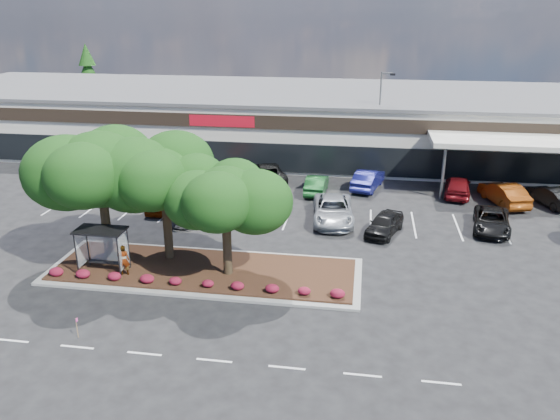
# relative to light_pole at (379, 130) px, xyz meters

# --- Properties ---
(ground) EXTENTS (160.00, 160.00, 0.00)m
(ground) POSITION_rel_light_pole_xyz_m (-8.00, -26.09, -4.02)
(ground) COLOR black
(ground) RESTS_ON ground
(retail_store) EXTENTS (80.40, 25.20, 6.25)m
(retail_store) POSITION_rel_light_pole_xyz_m (-7.94, 7.82, -0.87)
(retail_store) COLOR white
(retail_store) RESTS_ON ground
(landscape_island) EXTENTS (18.00, 6.00, 0.26)m
(landscape_island) POSITION_rel_light_pole_xyz_m (-10.00, -22.09, -3.90)
(landscape_island) COLOR gray
(landscape_island) RESTS_ON ground
(lane_markings) EXTENTS (33.12, 20.06, 0.01)m
(lane_markings) POSITION_rel_light_pole_xyz_m (-8.14, -15.67, -4.01)
(lane_markings) COLOR silver
(lane_markings) RESTS_ON ground
(shrub_row) EXTENTS (17.00, 0.80, 0.50)m
(shrub_row) POSITION_rel_light_pole_xyz_m (-10.00, -24.19, -3.51)
(shrub_row) COLOR maroon
(shrub_row) RESTS_ON landscape_island
(bus_shelter) EXTENTS (2.75, 1.55, 2.59)m
(bus_shelter) POSITION_rel_light_pole_xyz_m (-15.50, -23.14, -1.71)
(bus_shelter) COLOR black
(bus_shelter) RESTS_ON landscape_island
(island_tree_west) EXTENTS (7.20, 7.20, 7.89)m
(island_tree_west) POSITION_rel_light_pole_xyz_m (-16.00, -21.59, 0.19)
(island_tree_west) COLOR #143911
(island_tree_west) RESTS_ON landscape_island
(island_tree_mid) EXTENTS (6.60, 6.60, 7.32)m
(island_tree_mid) POSITION_rel_light_pole_xyz_m (-12.50, -20.89, -0.10)
(island_tree_mid) COLOR #143911
(island_tree_mid) RESTS_ON landscape_island
(island_tree_east) EXTENTS (5.80, 5.80, 6.50)m
(island_tree_east) POSITION_rel_light_pole_xyz_m (-8.50, -22.39, -0.51)
(island_tree_east) COLOR #143911
(island_tree_east) RESTS_ON landscape_island
(conifer_north_west) EXTENTS (4.40, 4.40, 10.00)m
(conifer_north_west) POSITION_rel_light_pole_xyz_m (-38.00, 19.91, 0.98)
(conifer_north_west) COLOR #143911
(conifer_north_west) RESTS_ON ground
(person_waiting) EXTENTS (0.74, 0.58, 1.79)m
(person_waiting) POSITION_rel_light_pole_xyz_m (-14.23, -23.45, -2.87)
(person_waiting) COLOR #594C47
(person_waiting) RESTS_ON landscape_island
(light_pole) EXTENTS (1.43, 0.65, 9.12)m
(light_pole) POSITION_rel_light_pole_xyz_m (0.00, 0.00, 0.00)
(light_pole) COLOR gray
(light_pole) RESTS_ON ground
(survey_stake) EXTENTS (0.07, 0.14, 1.03)m
(survey_stake) POSITION_rel_light_pole_xyz_m (-13.92, -29.36, -3.36)
(survey_stake) COLOR tan
(survey_stake) RESTS_ON ground
(car_0) EXTENTS (2.47, 4.90, 1.36)m
(car_0) POSITION_rel_light_pole_xyz_m (-19.44, -10.13, -3.34)
(car_0) COLOR navy
(car_0) RESTS_ON ground
(car_1) EXTENTS (1.71, 4.02, 1.36)m
(car_1) POSITION_rel_light_pole_xyz_m (-15.99, -12.63, -3.34)
(car_1) COLOR #6A2204
(car_1) RESTS_ON ground
(car_2) EXTENTS (4.51, 6.28, 1.69)m
(car_2) POSITION_rel_light_pole_xyz_m (-12.97, -13.51, -3.18)
(car_2) COLOR #53535A
(car_2) RESTS_ON ground
(car_3) EXTENTS (2.20, 5.17, 1.49)m
(car_3) POSITION_rel_light_pole_xyz_m (-12.40, -12.09, -3.28)
(car_3) COLOR #514F55
(car_3) RESTS_ON ground
(car_5) EXTENTS (3.33, 6.26, 1.68)m
(car_5) POSITION_rel_light_pole_xyz_m (-3.20, -12.85, -3.18)
(car_5) COLOR #989DA3
(car_5) RESTS_ON ground
(car_6) EXTENTS (3.05, 4.59, 1.45)m
(car_6) POSITION_rel_light_pole_xyz_m (0.38, -14.58, -3.29)
(car_6) COLOR black
(car_6) RESTS_ON ground
(car_7) EXTENTS (3.15, 5.38, 1.41)m
(car_7) POSITION_rel_light_pole_xyz_m (7.64, -12.83, -3.32)
(car_7) COLOR black
(car_7) RESTS_ON ground
(car_9) EXTENTS (1.84, 4.56, 1.47)m
(car_9) POSITION_rel_light_pole_xyz_m (-20.68, -3.74, -3.28)
(car_9) COLOR black
(car_9) RESTS_ON ground
(car_10) EXTENTS (2.78, 4.49, 1.40)m
(car_10) POSITION_rel_light_pole_xyz_m (-13.44, -8.36, -3.32)
(car_10) COLOR maroon
(car_10) RESTS_ON ground
(car_11) EXTENTS (4.68, 6.53, 1.65)m
(car_11) POSITION_rel_light_pole_xyz_m (-9.55, -4.31, -3.19)
(car_11) COLOR black
(car_11) RESTS_ON ground
(car_12) EXTENTS (5.00, 6.61, 1.67)m
(car_12) POSITION_rel_light_pole_xyz_m (-10.30, -6.11, -3.19)
(car_12) COLOR #BDBDBD
(car_12) RESTS_ON ground
(car_13) EXTENTS (1.71, 4.58, 1.49)m
(car_13) POSITION_rel_light_pole_xyz_m (-4.97, -6.72, -3.27)
(car_13) COLOR #16501F
(car_13) RESTS_ON ground
(car_14) EXTENTS (2.92, 5.28, 1.65)m
(car_14) POSITION_rel_light_pole_xyz_m (-0.80, -4.94, -3.20)
(car_14) COLOR navy
(car_14) RESTS_ON ground
(car_15) EXTENTS (2.65, 5.10, 1.66)m
(car_15) POSITION_rel_light_pole_xyz_m (6.37, -5.68, -3.19)
(car_15) COLOR maroon
(car_15) RESTS_ON ground
(car_16) EXTENTS (3.20, 5.49, 1.71)m
(car_16) POSITION_rel_light_pole_xyz_m (9.63, -7.15, -3.16)
(car_16) COLOR #7E360C
(car_16) RESTS_ON ground
(car_17) EXTENTS (3.06, 4.81, 1.50)m
(car_17) POSITION_rel_light_pole_xyz_m (13.19, -6.85, -3.27)
(car_17) COLOR black
(car_17) RESTS_ON ground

